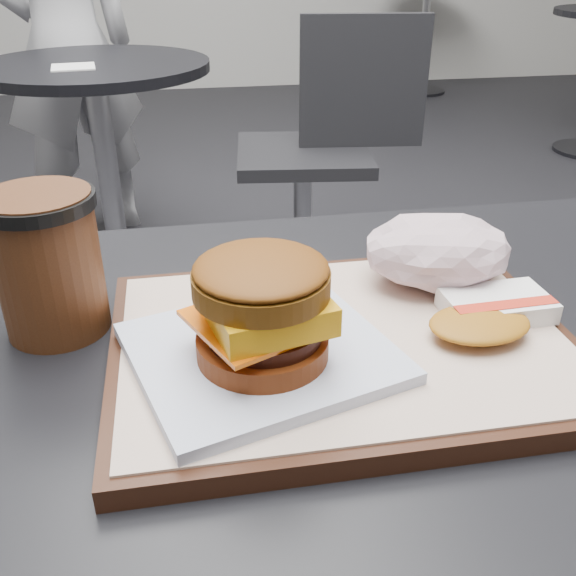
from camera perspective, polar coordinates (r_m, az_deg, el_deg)
The scene contains 11 objects.
customer_table at distance 0.67m, azimuth 4.04°, elevation -18.98°, with size 0.80×0.60×0.77m.
serving_tray at distance 0.54m, azimuth 4.84°, elevation -5.03°, with size 0.38×0.28×0.02m.
breakfast_sandwich at distance 0.48m, azimuth -2.31°, elevation -2.83°, with size 0.23×0.22×0.09m.
hash_brown at distance 0.57m, azimuth 17.44°, elevation -2.17°, with size 0.12×0.09×0.02m.
crumpled_wrapper at distance 0.62m, azimuth 13.22°, elevation 3.22°, with size 0.14×0.11×0.06m, color silver, non-canonical shape.
coffee_cup at distance 0.58m, azimuth -20.61°, elevation 2.46°, with size 0.10×0.10×0.13m.
neighbor_table at distance 2.16m, azimuth -16.23°, elevation 13.51°, with size 0.70×0.70×0.75m.
napkin at distance 2.03m, azimuth -18.56°, elevation 18.13°, with size 0.12×0.12×0.00m, color white.
neighbor_chair at distance 2.12m, azimuth 3.20°, elevation 13.14°, with size 0.62×0.47×0.88m.
patron at distance 2.65m, azimuth -19.09°, elevation 19.70°, with size 0.53×0.35×1.45m, color silver.
bg_table_far at distance 5.32m, azimuth 12.14°, elevation 22.63°, with size 0.66×0.66×0.75m.
Camera 1 is at (-0.12, -0.43, 1.08)m, focal length 40.00 mm.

